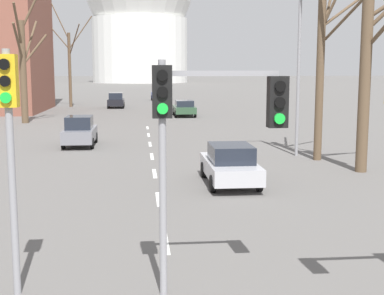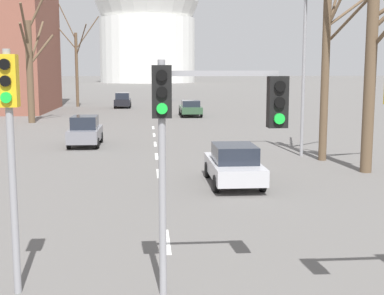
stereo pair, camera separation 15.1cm
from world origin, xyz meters
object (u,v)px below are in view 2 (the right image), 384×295
object	(u,v)px
traffic_signal_centre_tall	(204,119)
sedan_far_left	(123,100)
traffic_signal_near_left	(10,125)
sedan_near_left	(234,164)
sedan_mid_centre	(190,108)
sedan_far_right	(85,131)
sedan_near_right	(164,94)
street_lamp_right	(298,57)

from	to	relation	value
traffic_signal_centre_tall	sedan_far_left	xyz separation A→B (m)	(-3.83, 52.07, -2.55)
traffic_signal_near_left	sedan_far_left	size ratio (longest dim) A/B	1.17
traffic_signal_centre_tall	sedan_near_left	distance (m)	10.36
traffic_signal_near_left	traffic_signal_centre_tall	xyz separation A→B (m)	(3.59, -0.29, 0.12)
sedan_mid_centre	sedan_far_right	bearing A→B (deg)	-111.62
traffic_signal_near_left	sedan_far_right	size ratio (longest dim) A/B	1.15
sedan_near_right	traffic_signal_near_left	bearing A→B (deg)	-94.32
traffic_signal_centre_tall	sedan_mid_centre	size ratio (longest dim) A/B	0.97
traffic_signal_centre_tall	street_lamp_right	xyz separation A→B (m)	(6.38, 16.22, 1.52)
sedan_near_right	street_lamp_right	bearing A→B (deg)	-84.56
traffic_signal_centre_tall	sedan_far_left	size ratio (longest dim) A/B	1.12
traffic_signal_centre_tall	sedan_near_right	bearing A→B (deg)	88.74
traffic_signal_centre_tall	sedan_near_left	xyz separation A→B (m)	(2.18, 9.78, -2.62)
street_lamp_right	sedan_far_left	world-z (taller)	street_lamp_right
sedan_near_right	sedan_far_left	size ratio (longest dim) A/B	1.04
sedan_mid_centre	sedan_far_left	xyz separation A→B (m)	(-6.83, 12.09, 0.06)
street_lamp_right	sedan_near_left	size ratio (longest dim) A/B	1.86
traffic_signal_near_left	sedan_near_left	size ratio (longest dim) A/B	1.08
sedan_near_right	traffic_signal_centre_tall	bearing A→B (deg)	-91.26
street_lamp_right	sedan_far_right	size ratio (longest dim) A/B	1.98
traffic_signal_near_left	traffic_signal_centre_tall	size ratio (longest dim) A/B	1.04
sedan_near_right	sedan_far_right	size ratio (longest dim) A/B	1.02
sedan_near_right	sedan_mid_centre	xyz separation A→B (m)	(1.51, -27.63, -0.08)
traffic_signal_centre_tall	sedan_near_right	distance (m)	67.68
sedan_near_left	sedan_far_left	world-z (taller)	sedan_far_left
traffic_signal_near_left	sedan_mid_centre	world-z (taller)	traffic_signal_near_left
sedan_mid_centre	traffic_signal_near_left	bearing A→B (deg)	-99.44
sedan_far_left	sedan_mid_centre	bearing A→B (deg)	-60.51
sedan_mid_centre	sedan_far_left	distance (m)	13.88
sedan_near_right	sedan_far_left	bearing A→B (deg)	-108.89
traffic_signal_near_left	sedan_mid_centre	size ratio (longest dim) A/B	1.02
sedan_far_right	sedan_far_left	bearing A→B (deg)	88.62
street_lamp_right	sedan_mid_centre	xyz separation A→B (m)	(-3.38, 23.76, -4.13)
street_lamp_right	sedan_near_right	bearing A→B (deg)	95.44
sedan_near_left	sedan_mid_centre	bearing A→B (deg)	88.43
sedan_mid_centre	sedan_far_left	size ratio (longest dim) A/B	1.15
sedan_far_right	traffic_signal_near_left	bearing A→B (deg)	-87.25
traffic_signal_centre_tall	sedan_mid_centre	bearing A→B (deg)	85.70
sedan_near_left	sedan_near_right	world-z (taller)	sedan_near_right
sedan_near_left	traffic_signal_near_left	bearing A→B (deg)	-121.30
traffic_signal_centre_tall	sedan_near_left	size ratio (longest dim) A/B	1.03
sedan_mid_centre	sedan_near_left	bearing A→B (deg)	-91.57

